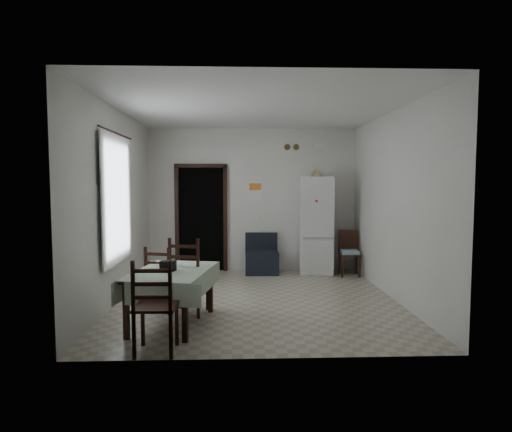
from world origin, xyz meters
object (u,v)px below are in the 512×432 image
object	(u,v)px
navy_seat	(262,254)
dining_chair_far_left	(163,278)
dining_chair_far_right	(189,275)
dining_chair_near_head	(156,305)
dining_table	(172,297)
fridge	(316,225)
corner_chair	(350,253)

from	to	relation	value
navy_seat	dining_chair_far_left	bearing A→B (deg)	-120.38
dining_chair_far_right	navy_seat	bearing A→B (deg)	-99.56
dining_chair_near_head	dining_chair_far_right	bearing A→B (deg)	-97.28
dining_chair_far_left	dining_table	bearing A→B (deg)	125.18
fridge	dining_chair_far_right	xyz separation A→B (m)	(-2.20, -2.62, -0.43)
navy_seat	corner_chair	distance (m)	1.71
dining_chair_far_right	fridge	bearing A→B (deg)	-116.33
navy_seat	dining_chair_far_right	xyz separation A→B (m)	(-1.13, -2.62, 0.14)
fridge	dining_chair_far_left	size ratio (longest dim) A/B	2.08
dining_chair_near_head	fridge	bearing A→B (deg)	-120.37
fridge	dining_chair_far_right	world-z (taller)	fridge
dining_chair_far_left	fridge	bearing A→B (deg)	-121.68
corner_chair	dining_chair_near_head	xyz separation A→B (m)	(-3.00, -3.67, 0.07)
fridge	dining_chair_near_head	size ratio (longest dim) A/B	1.90
corner_chair	dining_chair_far_right	world-z (taller)	dining_chair_far_right
navy_seat	dining_chair_near_head	xyz separation A→B (m)	(-1.32, -3.97, 0.11)
navy_seat	dining_chair_far_right	size ratio (longest dim) A/B	0.74
dining_table	dining_chair_far_left	world-z (taller)	dining_chair_far_left
dining_table	dining_chair_far_left	xyz separation A→B (m)	(-0.23, 0.60, 0.11)
corner_chair	dining_chair_far_right	xyz separation A→B (m)	(-2.81, -2.32, 0.09)
fridge	navy_seat	world-z (taller)	fridge
fridge	dining_table	bearing A→B (deg)	-119.64
navy_seat	dining_chair_near_head	bearing A→B (deg)	-107.31
dining_chair_far_left	dining_chair_far_right	xyz separation A→B (m)	(0.39, -0.14, 0.07)
navy_seat	dining_chair_far_left	world-z (taller)	dining_chair_far_left
dining_chair_far_right	dining_chair_near_head	distance (m)	1.36
fridge	corner_chair	bearing A→B (deg)	-18.36
dining_table	fridge	bearing A→B (deg)	62.75
dining_table	dining_chair_far_left	bearing A→B (deg)	120.87
navy_seat	corner_chair	size ratio (longest dim) A/B	0.90
dining_table	dining_chair_far_right	bearing A→B (deg)	81.02
dining_chair_near_head	corner_chair	bearing A→B (deg)	-128.59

